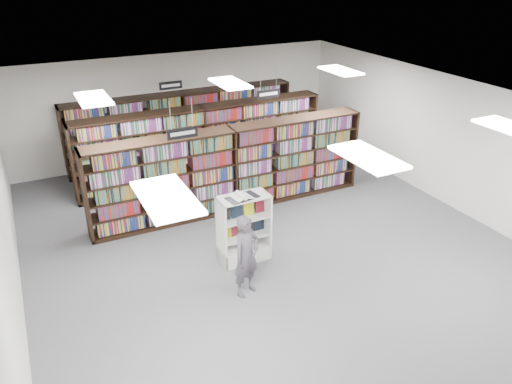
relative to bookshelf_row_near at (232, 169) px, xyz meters
name	(u,v)px	position (x,y,z in m)	size (l,w,h in m)	color
floor	(269,245)	(0.00, -2.00, -1.05)	(12.00, 12.00, 0.00)	#4B4B4F
ceiling	(271,103)	(0.00, -2.00, 2.15)	(10.00, 12.00, 0.10)	white
wall_back	(179,106)	(0.00, 4.00, 0.55)	(10.00, 0.10, 3.20)	silver
wall_left	(5,233)	(-5.00, -2.00, 0.55)	(0.10, 12.00, 3.20)	silver
wall_right	(450,142)	(5.00, -2.00, 0.55)	(0.10, 12.00, 3.20)	silver
bookshelf_row_near	(232,169)	(0.00, 0.00, 0.00)	(7.00, 0.60, 2.10)	black
bookshelf_row_mid	(203,144)	(0.00, 2.00, 0.00)	(7.00, 0.60, 2.10)	black
bookshelf_row_far	(183,126)	(0.00, 3.70, 0.00)	(7.00, 0.60, 2.10)	black
aisle_sign_left	(182,132)	(-1.50, -1.00, 1.48)	(0.65, 0.02, 0.80)	#B2B2B7
aisle_sign_right	(268,93)	(1.50, 1.00, 1.48)	(0.65, 0.02, 0.80)	#B2B2B7
aisle_sign_center	(171,85)	(-0.50, 3.00, 1.48)	(0.65, 0.02, 0.80)	#B2B2B7
troffer_front_left	(167,197)	(-3.00, -5.00, 2.11)	(0.60, 1.20, 0.04)	white
troffer_front_center	(368,157)	(0.00, -5.00, 2.11)	(0.60, 1.20, 0.04)	white
troffer_front_right	(512,128)	(3.00, -5.00, 2.11)	(0.60, 1.20, 0.04)	white
troffer_back_left	(93,99)	(-3.00, 0.00, 2.11)	(0.60, 1.20, 0.04)	white
troffer_back_center	(230,83)	(0.00, 0.00, 2.11)	(0.60, 1.20, 0.04)	white
troffer_back_right	(340,71)	(3.00, 0.00, 2.11)	(0.60, 1.20, 0.04)	white
endcap_display	(243,238)	(-0.72, -2.21, -0.56)	(1.05, 0.53, 1.46)	silver
open_book	(242,196)	(-0.78, -2.29, 0.44)	(0.68, 0.46, 0.13)	black
shopper	(246,256)	(-1.16, -3.31, -0.24)	(0.59, 0.39, 1.62)	#49444D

